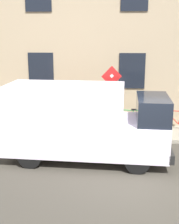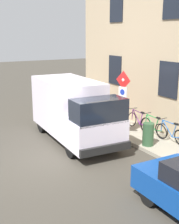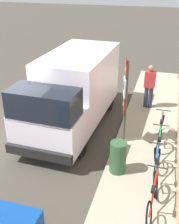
% 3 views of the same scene
% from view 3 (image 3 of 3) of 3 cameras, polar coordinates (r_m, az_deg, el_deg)
% --- Properties ---
extents(ground_plane, '(80.00, 80.00, 0.00)m').
position_cam_3_polar(ground_plane, '(9.65, -15.04, -5.94)').
color(ground_plane, '#3F3B33').
extents(sidewalk_slab, '(1.91, 16.30, 0.14)m').
position_cam_3_polar(sidewalk_slab, '(8.49, 10.50, -9.81)').
color(sidewalk_slab, gray).
rests_on(sidewalk_slab, ground_plane).
extents(sign_post_stacked, '(0.20, 0.55, 2.66)m').
position_cam_3_polar(sign_post_stacked, '(8.45, 7.03, 3.83)').
color(sign_post_stacked, '#474C47').
rests_on(sign_post_stacked, sidewalk_slab).
extents(delivery_van, '(2.23, 5.41, 2.50)m').
position_cam_3_polar(delivery_van, '(9.85, -3.21, 4.45)').
color(delivery_van, white).
rests_on(delivery_van, ground_plane).
extents(bicycle_red, '(0.46, 1.72, 0.89)m').
position_cam_3_polar(bicycle_red, '(6.75, 12.55, -16.44)').
color(bicycle_red, black).
rests_on(bicycle_red, sidewalk_slab).
extents(bicycle_blue, '(0.46, 1.72, 0.89)m').
position_cam_3_polar(bicycle_blue, '(7.53, 13.17, -11.27)').
color(bicycle_blue, black).
rests_on(bicycle_blue, sidewalk_slab).
extents(bicycle_green, '(0.46, 1.71, 0.89)m').
position_cam_3_polar(bicycle_green, '(8.36, 13.65, -7.10)').
color(bicycle_green, black).
rests_on(bicycle_green, sidewalk_slab).
extents(bicycle_purple, '(0.46, 1.71, 0.89)m').
position_cam_3_polar(bicycle_purple, '(9.23, 14.04, -3.69)').
color(bicycle_purple, black).
rests_on(bicycle_purple, sidewalk_slab).
extents(pedestrian, '(0.42, 0.28, 1.72)m').
position_cam_3_polar(pedestrian, '(11.23, 11.94, 5.31)').
color(pedestrian, '#262B47').
rests_on(pedestrian, sidewalk_slab).
extents(litter_bin, '(0.44, 0.44, 0.90)m').
position_cam_3_polar(litter_bin, '(7.69, 5.72, -8.98)').
color(litter_bin, '#2D5133').
rests_on(litter_bin, sidewalk_slab).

